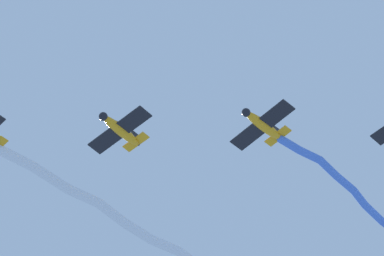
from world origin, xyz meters
name	(u,v)px	position (x,y,z in m)	size (l,w,h in m)	color
smoke_trail_lead	(124,221)	(7.73, 16.59, 57.70)	(14.26, 22.33, 1.81)	white
airplane_left_wing	(120,130)	(10.78, 6.96, 57.84)	(5.87, 4.56, 1.48)	orange
airplane_right_wing	(262,125)	(21.59, 9.91, 58.09)	(5.74, 4.55, 1.48)	orange
smoke_trail_right_wing	(352,193)	(27.02, 19.39, 58.12)	(8.63, 16.51, 1.32)	#4C75DB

